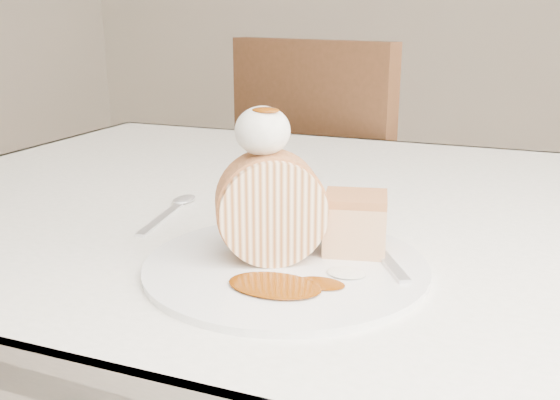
% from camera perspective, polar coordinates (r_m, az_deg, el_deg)
% --- Properties ---
extents(table, '(1.40, 0.90, 0.75)m').
position_cam_1_polar(table, '(0.84, 9.09, -6.51)').
color(table, white).
rests_on(table, ground).
extents(chair_far, '(0.57, 0.57, 0.94)m').
position_cam_1_polar(chair_far, '(1.55, 5.17, -0.56)').
color(chair_far, brown).
rests_on(chair_far, ground).
extents(plate, '(0.33, 0.33, 0.01)m').
position_cam_1_polar(plate, '(0.61, 0.54, -6.04)').
color(plate, white).
rests_on(plate, table).
extents(roulade_slice, '(0.12, 0.10, 0.10)m').
position_cam_1_polar(roulade_slice, '(0.60, -0.81, -0.76)').
color(roulade_slice, beige).
rests_on(roulade_slice, plate).
extents(cake_chunk, '(0.07, 0.07, 0.05)m').
position_cam_1_polar(cake_chunk, '(0.63, 6.87, -2.43)').
color(cake_chunk, '#C87F4B').
rests_on(cake_chunk, plate).
extents(whipped_cream, '(0.05, 0.05, 0.05)m').
position_cam_1_polar(whipped_cream, '(0.59, -1.61, 6.34)').
color(whipped_cream, white).
rests_on(whipped_cream, roulade_slice).
extents(caramel_drizzle, '(0.03, 0.02, 0.01)m').
position_cam_1_polar(caramel_drizzle, '(0.58, -1.33, 8.78)').
color(caramel_drizzle, '#6D2F04').
rests_on(caramel_drizzle, whipped_cream).
extents(caramel_pool, '(0.10, 0.07, 0.00)m').
position_cam_1_polar(caramel_pool, '(0.55, -0.50, -7.79)').
color(caramel_pool, '#6D2F04').
rests_on(caramel_pool, plate).
extents(fork, '(0.10, 0.15, 0.00)m').
position_cam_1_polar(fork, '(0.62, 9.58, -5.23)').
color(fork, silver).
rests_on(fork, plate).
extents(spoon, '(0.05, 0.15, 0.00)m').
position_cam_1_polar(spoon, '(0.76, -10.84, -1.72)').
color(spoon, silver).
rests_on(spoon, table).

